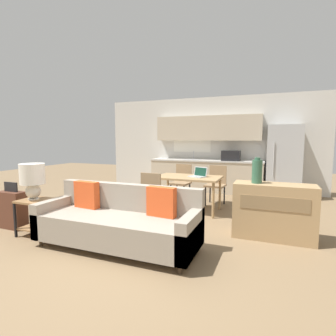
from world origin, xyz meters
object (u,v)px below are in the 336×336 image
(credenza, at_px, (273,211))
(laptop, at_px, (199,174))
(table_lamp, at_px, (32,178))
(dining_chair_near_left, at_px, (154,193))
(dining_chair_far_left, at_px, (182,180))
(dining_table, at_px, (188,180))
(vase, at_px, (257,171))
(dining_chair_far_right, at_px, (216,183))
(refrigerator, at_px, (284,162))
(side_table, at_px, (35,211))
(couch, at_px, (119,222))
(suitcase, at_px, (12,209))

(credenza, distance_m, laptop, 1.80)
(table_lamp, relative_size, credenza, 0.48)
(dining_chair_near_left, bearing_deg, dining_chair_far_left, -87.86)
(dining_table, xyz_separation_m, vase, (1.39, -1.01, 0.36))
(dining_chair_near_left, distance_m, dining_chair_far_right, 1.78)
(refrigerator, xyz_separation_m, dining_table, (-1.88, -2.13, -0.27))
(refrigerator, bearing_deg, dining_chair_far_left, -149.61)
(refrigerator, xyz_separation_m, side_table, (-3.69, -4.32, -0.55))
(credenza, distance_m, dining_chair_far_left, 2.72)
(table_lamp, distance_m, dining_chair_far_right, 3.75)
(dining_chair_near_left, height_order, laptop, laptop)
(vase, height_order, dining_chair_far_left, vase)
(side_table, height_order, dining_chair_near_left, dining_chair_near_left)
(couch, height_order, side_table, couch)
(credenza, height_order, dining_chair_near_left, dining_chair_near_left)
(dining_chair_far_right, relative_size, suitcase, 1.14)
(dining_chair_far_right, bearing_deg, vase, -56.36)
(dining_chair_far_right, xyz_separation_m, laptop, (-0.22, -0.74, 0.27))
(dining_chair_near_left, bearing_deg, laptop, -124.67)
(side_table, xyz_separation_m, credenza, (3.45, 1.20, 0.04))
(dining_table, relative_size, table_lamp, 2.34)
(refrigerator, xyz_separation_m, table_lamp, (-3.70, -4.33, -0.02))
(dining_table, distance_m, couch, 2.15)
(table_lamp, height_order, laptop, table_lamp)
(laptop, bearing_deg, credenza, -11.50)
(table_lamp, bearing_deg, laptop, 47.77)
(table_lamp, xyz_separation_m, suitcase, (-0.61, 0.09, -0.58))
(table_lamp, relative_size, vase, 1.44)
(dining_table, bearing_deg, vase, -36.19)
(couch, distance_m, suitcase, 2.08)
(couch, relative_size, laptop, 5.70)
(dining_table, height_order, vase, vase)
(couch, bearing_deg, vase, 32.00)
(vase, bearing_deg, dining_chair_near_left, 172.95)
(refrigerator, height_order, dining_chair_far_right, refrigerator)
(side_table, distance_m, vase, 3.47)
(couch, xyz_separation_m, dining_chair_far_left, (-0.06, 2.88, 0.15))
(dining_table, bearing_deg, dining_chair_near_left, -118.08)
(refrigerator, height_order, suitcase, refrigerator)
(dining_table, height_order, credenza, credenza)
(couch, bearing_deg, dining_chair_near_left, 93.11)
(side_table, xyz_separation_m, dining_chair_far_right, (2.23, 2.97, 0.13))
(dining_chair_near_left, height_order, dining_chair_far_right, same)
(dining_chair_far_right, height_order, suitcase, dining_chair_far_right)
(credenza, distance_m, vase, 0.65)
(dining_table, relative_size, dining_chair_near_left, 1.48)
(table_lamp, bearing_deg, vase, 20.26)
(side_table, relative_size, table_lamp, 1.00)
(dining_table, height_order, dining_chair_near_left, dining_chair_near_left)
(credenza, distance_m, suitcase, 4.22)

